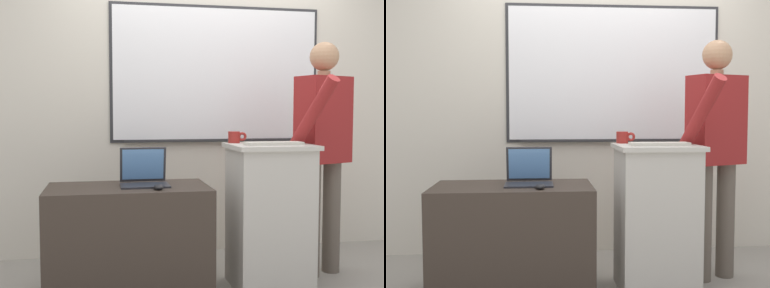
# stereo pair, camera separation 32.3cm
# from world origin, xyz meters

# --- Properties ---
(back_wall) EXTENTS (6.40, 0.17, 2.64)m
(back_wall) POSITION_xyz_m (0.00, 1.35, 1.33)
(back_wall) COLOR beige
(back_wall) RESTS_ON ground_plane
(lectern_podium) EXTENTS (0.55, 0.50, 0.98)m
(lectern_podium) POSITION_xyz_m (0.26, 0.34, 0.49)
(lectern_podium) COLOR #BCB7AD
(lectern_podium) RESTS_ON ground_plane
(side_desk) EXTENTS (1.04, 0.56, 0.72)m
(side_desk) POSITION_xyz_m (-0.69, 0.35, 0.36)
(side_desk) COLOR #382D26
(side_desk) RESTS_ON ground_plane
(person_presenter) EXTENTS (0.56, 0.64, 1.70)m
(person_presenter) POSITION_xyz_m (0.73, 0.52, 0.98)
(person_presenter) COLOR brown
(person_presenter) RESTS_ON ground_plane
(laptop) EXTENTS (0.31, 0.27, 0.24)m
(laptop) POSITION_xyz_m (-0.58, 0.41, 0.80)
(laptop) COLOR #28282D
(laptop) RESTS_ON side_desk
(wireless_keyboard) EXTENTS (0.39, 0.12, 0.02)m
(wireless_keyboard) POSITION_xyz_m (0.26, 0.28, 0.99)
(wireless_keyboard) COLOR beige
(wireless_keyboard) RESTS_ON lectern_podium
(computer_mouse_by_laptop) EXTENTS (0.06, 0.10, 0.03)m
(computer_mouse_by_laptop) POSITION_xyz_m (-0.51, 0.19, 0.74)
(computer_mouse_by_laptop) COLOR black
(computer_mouse_by_laptop) RESTS_ON side_desk
(coffee_mug) EXTENTS (0.13, 0.08, 0.08)m
(coffee_mug) POSITION_xyz_m (0.07, 0.52, 1.02)
(coffee_mug) COLOR maroon
(coffee_mug) RESTS_ON lectern_podium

